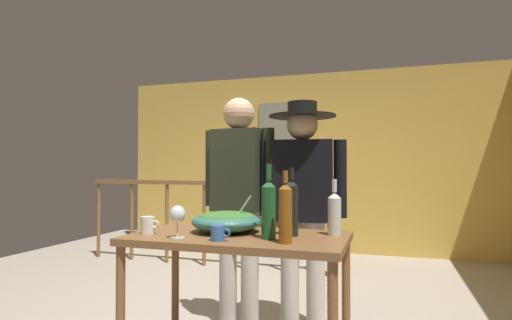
# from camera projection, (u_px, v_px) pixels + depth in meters

# --- Properties ---
(ground_plane) EXTENTS (7.27, 7.27, 0.00)m
(ground_plane) POSITION_uv_depth(u_px,v_px,m) (231.00, 318.00, 3.21)
(ground_plane) COLOR #9E9384
(back_wall) EXTENTS (5.43, 0.10, 2.51)m
(back_wall) POSITION_uv_depth(u_px,v_px,m) (303.00, 162.00, 5.89)
(back_wall) COLOR gold
(back_wall) RESTS_ON ground_plane
(framed_picture) EXTENTS (0.59, 0.03, 0.57)m
(framed_picture) POSITION_uv_depth(u_px,v_px,m) (279.00, 122.00, 5.95)
(framed_picture) COLOR gray
(stair_railing) EXTENTS (3.15, 0.10, 1.07)m
(stair_railing) POSITION_uv_depth(u_px,v_px,m) (241.00, 212.00, 4.79)
(stair_railing) COLOR brown
(stair_railing) RESTS_ON ground_plane
(tv_console) EXTENTS (0.90, 0.40, 0.51)m
(tv_console) POSITION_uv_depth(u_px,v_px,m) (273.00, 234.00, 5.64)
(tv_console) COLOR #38281E
(tv_console) RESTS_ON ground_plane
(flat_screen_tv) EXTENTS (0.56, 0.12, 0.41)m
(flat_screen_tv) POSITION_uv_depth(u_px,v_px,m) (273.00, 198.00, 5.62)
(flat_screen_tv) COLOR black
(flat_screen_tv) RESTS_ON tv_console
(serving_table) EXTENTS (1.22, 0.68, 0.79)m
(serving_table) POSITION_uv_depth(u_px,v_px,m) (239.00, 251.00, 2.34)
(serving_table) COLOR brown
(serving_table) RESTS_ON ground_plane
(salad_bowl) EXTENTS (0.41, 0.41, 0.22)m
(salad_bowl) POSITION_uv_depth(u_px,v_px,m) (227.00, 220.00, 2.44)
(salad_bowl) COLOR #337060
(salad_bowl) RESTS_ON serving_table
(wine_glass) EXTENTS (0.09, 0.09, 0.18)m
(wine_glass) POSITION_uv_depth(u_px,v_px,m) (178.00, 216.00, 2.23)
(wine_glass) COLOR silver
(wine_glass) RESTS_ON serving_table
(wine_bottle_dark) EXTENTS (0.08, 0.08, 0.38)m
(wine_bottle_dark) POSITION_uv_depth(u_px,v_px,m) (292.00, 207.00, 2.30)
(wine_bottle_dark) COLOR black
(wine_bottle_dark) RESTS_ON serving_table
(wine_bottle_green) EXTENTS (0.08, 0.08, 0.40)m
(wine_bottle_green) POSITION_uv_depth(u_px,v_px,m) (269.00, 208.00, 2.20)
(wine_bottle_green) COLOR #1E5628
(wine_bottle_green) RESTS_ON serving_table
(wine_bottle_clear) EXTENTS (0.08, 0.08, 0.32)m
(wine_bottle_clear) POSITION_uv_depth(u_px,v_px,m) (334.00, 212.00, 2.32)
(wine_bottle_clear) COLOR silver
(wine_bottle_clear) RESTS_ON serving_table
(wine_bottle_amber) EXTENTS (0.07, 0.07, 0.37)m
(wine_bottle_amber) POSITION_uv_depth(u_px,v_px,m) (285.00, 212.00, 2.07)
(wine_bottle_amber) COLOR brown
(wine_bottle_amber) RESTS_ON serving_table
(mug_white) EXTENTS (0.12, 0.08, 0.10)m
(mug_white) POSITION_uv_depth(u_px,v_px,m) (148.00, 225.00, 2.38)
(mug_white) COLOR white
(mug_white) RESTS_ON serving_table
(mug_blue) EXTENTS (0.11, 0.07, 0.08)m
(mug_blue) POSITION_uv_depth(u_px,v_px,m) (218.00, 233.00, 2.15)
(mug_blue) COLOR #3866B2
(mug_blue) RESTS_ON serving_table
(person_standing_left) EXTENTS (0.56, 0.27, 1.69)m
(person_standing_left) POSITION_uv_depth(u_px,v_px,m) (239.00, 191.00, 3.03)
(person_standing_left) COLOR beige
(person_standing_left) RESTS_ON ground_plane
(person_standing_right) EXTENTS (0.61, 0.47, 1.64)m
(person_standing_right) POSITION_uv_depth(u_px,v_px,m) (302.00, 195.00, 2.88)
(person_standing_right) COLOR beige
(person_standing_right) RESTS_ON ground_plane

